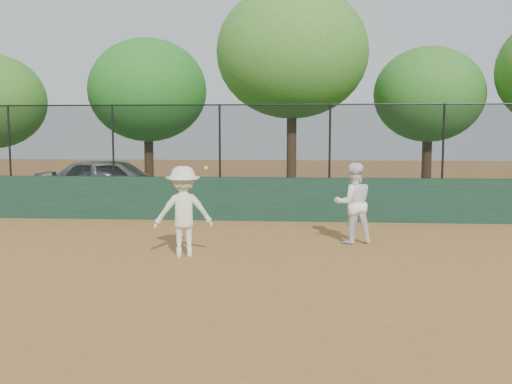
# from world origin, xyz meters

# --- Properties ---
(ground) EXTENTS (80.00, 80.00, 0.00)m
(ground) POSITION_xyz_m (0.00, 0.00, 0.00)
(ground) COLOR #A06933
(ground) RESTS_ON ground
(back_wall) EXTENTS (26.00, 0.20, 1.20)m
(back_wall) POSITION_xyz_m (0.00, 6.00, 0.60)
(back_wall) COLOR #1B3C29
(back_wall) RESTS_ON ground
(grass_strip) EXTENTS (36.00, 12.00, 0.01)m
(grass_strip) POSITION_xyz_m (0.00, 12.00, 0.00)
(grass_strip) COLOR #254C17
(grass_strip) RESTS_ON ground
(parked_car) EXTENTS (4.92, 2.24, 1.64)m
(parked_car) POSITION_xyz_m (-4.30, 8.39, 0.82)
(parked_car) COLOR #A4A8AD
(parked_car) RESTS_ON ground
(player_second) EXTENTS (0.98, 0.84, 1.77)m
(player_second) POSITION_xyz_m (2.88, 2.97, 0.89)
(player_second) COLOR white
(player_second) RESTS_ON ground
(player_main) EXTENTS (1.29, 0.96, 1.80)m
(player_main) POSITION_xyz_m (-0.56, 1.34, 0.89)
(player_main) COLOR #EEEDC9
(player_main) RESTS_ON ground
(fence_assembly) EXTENTS (26.00, 0.06, 2.00)m
(fence_assembly) POSITION_xyz_m (-0.03, 6.00, 2.24)
(fence_assembly) COLOR black
(fence_assembly) RESTS_ON back_wall
(tree_1) EXTENTS (4.66, 4.23, 6.08)m
(tree_1) POSITION_xyz_m (-4.30, 12.68, 4.06)
(tree_1) COLOR #402716
(tree_1) RESTS_ON ground
(tree_2) EXTENTS (5.29, 4.81, 7.47)m
(tree_2) POSITION_xyz_m (1.39, 10.60, 5.17)
(tree_2) COLOR #442C18
(tree_2) RESTS_ON ground
(tree_3) EXTENTS (4.04, 3.67, 5.56)m
(tree_3) POSITION_xyz_m (6.40, 12.14, 3.80)
(tree_3) COLOR #3B2413
(tree_3) RESTS_ON ground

